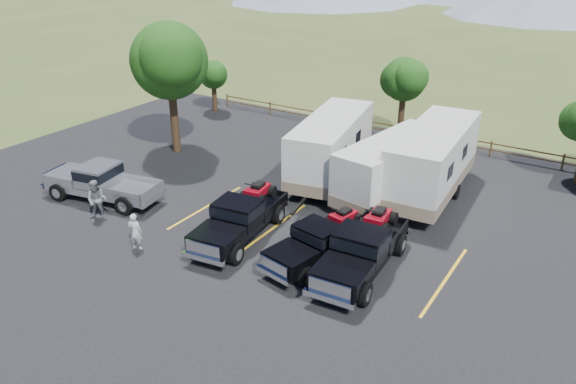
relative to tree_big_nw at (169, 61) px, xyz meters
The scene contains 16 objects.
ground 16.44m from the tree_big_nw, 35.73° to the right, with size 320.00×320.00×0.00m, color #435524.
asphalt_lot 14.99m from the tree_big_nw, 25.65° to the right, with size 44.00×34.00×0.04m, color black.
stall_lines 14.61m from the tree_big_nw, 21.83° to the right, with size 12.12×5.50×0.01m.
tree_big_nw is the anchor object (origin of this frame).
tree_north 14.61m from the tree_big_nw, 43.53° to the left, with size 3.46×3.24×5.25m.
tree_nw_small 9.15m from the tree_big_nw, 113.52° to the left, with size 2.59×2.43×3.85m.
rail_fence 18.06m from the tree_big_nw, 33.08° to the left, with size 36.12×0.12×1.00m.
rig_left 12.57m from the tree_big_nw, 33.42° to the right, with size 2.73×6.27×2.03m.
rig_center 15.71m from the tree_big_nw, 24.45° to the right, with size 2.78×5.71×1.83m.
rig_right 17.22m from the tree_big_nw, 21.43° to the right, with size 2.52×6.34×2.08m.
trailer_left 10.75m from the tree_big_nw, ahead, with size 3.98×9.87×3.42m.
trailer_center 14.30m from the tree_big_nw, ahead, with size 3.39×9.00×3.11m.
trailer_right 15.94m from the tree_big_nw, ahead, with size 3.19×10.32×3.58m.
pickup_silver 8.64m from the tree_big_nw, 76.80° to the right, with size 6.48×3.05×1.87m.
person_a 12.68m from the tree_big_nw, 55.58° to the right, with size 0.61×0.40×1.66m, color silver.
person_b 10.30m from the tree_big_nw, 70.32° to the right, with size 0.95×0.74×1.95m, color slate.
Camera 1 is at (10.64, -14.72, 12.32)m, focal length 35.00 mm.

